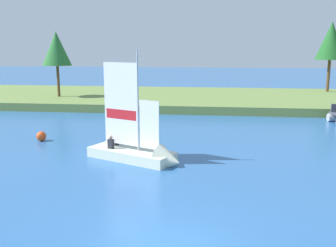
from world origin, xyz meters
TOP-DOWN VIEW (x-y plane):
  - shore_bank at (0.00, 29.14)m, footprint 80.00×15.65m
  - shoreline_tree_left at (-14.09, 26.28)m, footprint 2.76×2.76m
  - shoreline_tree_midleft at (13.42, 34.14)m, footprint 3.12×3.12m
  - sailboat at (-2.13, 7.99)m, footprint 5.14×3.43m
  - channel_buoy at (-8.95, 11.35)m, footprint 0.58×0.58m

SIDE VIEW (x-z plane):
  - channel_buoy at x=-8.95m, z-range 0.00..0.58m
  - shore_bank at x=0.00m, z-range 0.00..0.72m
  - sailboat at x=-2.13m, z-range -2.50..3.29m
  - shoreline_tree_left at x=-14.09m, z-range 2.20..8.47m
  - shoreline_tree_midleft at x=13.42m, z-range 2.41..9.89m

